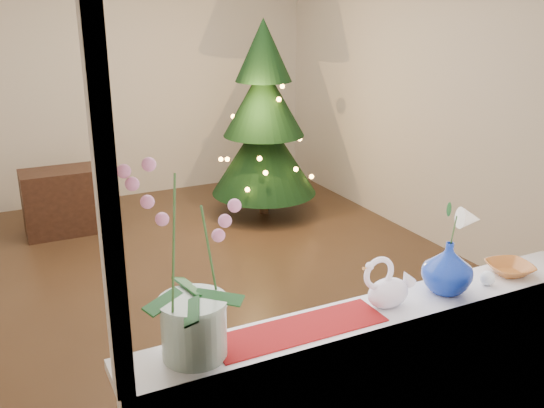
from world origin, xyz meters
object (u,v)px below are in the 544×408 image
at_px(swan, 389,282).
at_px(amber_dish, 510,269).
at_px(orchid_pot, 191,261).
at_px(blue_vase, 448,264).
at_px(xmas_tree, 264,120).
at_px(side_table, 69,201).
at_px(paperweight, 488,278).

xyz_separation_m(swan, amber_dish, (0.70, 0.00, -0.09)).
height_order(orchid_pot, swan, orchid_pot).
distance_m(blue_vase, amber_dish, 0.41).
distance_m(swan, xmas_tree, 3.80).
bearing_deg(side_table, paperweight, -72.35).
height_order(paperweight, side_table, paperweight).
bearing_deg(orchid_pot, amber_dish, -0.11).
height_order(swan, side_table, swan).
xyz_separation_m(orchid_pot, side_table, (0.11, 3.96, -0.98)).
relative_size(orchid_pot, amber_dish, 4.23).
height_order(swan, blue_vase, blue_vase).
xyz_separation_m(blue_vase, paperweight, (0.21, -0.03, -0.10)).
height_order(amber_dish, xmas_tree, xmas_tree).
relative_size(orchid_pot, side_table, 0.89).
bearing_deg(orchid_pot, side_table, 88.39).
distance_m(blue_vase, xmas_tree, 3.73).
distance_m(amber_dish, side_table, 4.26).
distance_m(swan, paperweight, 0.52).
height_order(blue_vase, amber_dish, blue_vase).
distance_m(swan, blue_vase, 0.31).
bearing_deg(swan, blue_vase, -22.62).
height_order(paperweight, amber_dish, paperweight).
bearing_deg(side_table, amber_dish, -69.84).
relative_size(amber_dish, xmas_tree, 0.09).
xyz_separation_m(amber_dish, xmas_tree, (0.47, 3.62, 0.04)).
xyz_separation_m(blue_vase, xmas_tree, (0.86, 3.62, -0.07)).
height_order(blue_vase, side_table, blue_vase).
height_order(paperweight, xmas_tree, xmas_tree).
bearing_deg(xmas_tree, paperweight, -100.11).
height_order(orchid_pot, paperweight, orchid_pot).
bearing_deg(amber_dish, side_table, 109.81).
xyz_separation_m(swan, blue_vase, (0.31, -0.01, 0.02)).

